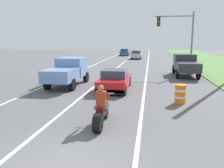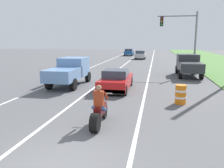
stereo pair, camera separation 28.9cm
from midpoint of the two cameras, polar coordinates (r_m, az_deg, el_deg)
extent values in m
cube|color=white|center=(26.38, -6.22, 3.52)|extent=(0.14, 120.00, 0.01)
cube|color=white|center=(25.25, 9.64, 3.11)|extent=(0.14, 120.00, 0.01)
cube|color=white|center=(25.57, 1.53, 3.35)|extent=(0.14, 120.00, 0.01)
cylinder|color=black|center=(8.42, -3.19, -9.54)|extent=(0.28, 0.69, 0.69)
cylinder|color=black|center=(9.86, -1.01, -6.68)|extent=(0.12, 0.63, 0.63)
cube|color=#590F0F|center=(9.10, -1.95, -6.23)|extent=(0.28, 1.10, 0.36)
cylinder|color=#B2B2B7|center=(9.68, -1.12, -4.75)|extent=(0.08, 0.36, 0.73)
cylinder|color=#A5A5AA|center=(9.56, -1.15, -2.29)|extent=(0.70, 0.05, 0.05)
cube|color=#993319|center=(8.75, -2.30, -3.65)|extent=(0.36, 0.24, 0.60)
sphere|color=#9E7051|center=(8.66, -2.32, -0.96)|extent=(0.22, 0.22, 0.22)
cylinder|color=#384C7A|center=(8.93, -3.37, -6.04)|extent=(0.14, 0.47, 0.32)
cylinder|color=#993319|center=(9.07, -3.23, -2.82)|extent=(0.10, 0.51, 0.40)
cylinder|color=#384C7A|center=(8.85, -1.10, -6.17)|extent=(0.14, 0.47, 0.32)
cylinder|color=#993319|center=(8.98, -0.50, -2.94)|extent=(0.10, 0.51, 0.40)
cube|color=red|center=(15.56, 1.59, 0.57)|extent=(1.80, 4.30, 0.64)
cube|color=#333D4C|center=(15.27, 1.48, 2.58)|extent=(1.56, 1.70, 0.52)
cube|color=black|center=(13.63, 0.21, -1.91)|extent=(1.76, 0.20, 0.28)
cylinder|color=black|center=(17.29, -0.19, 0.89)|extent=(0.24, 0.64, 0.64)
cylinder|color=black|center=(17.06, 5.09, 0.72)|extent=(0.24, 0.64, 0.64)
cylinder|color=black|center=(14.21, -2.63, -1.26)|extent=(0.24, 0.64, 0.64)
cylinder|color=black|center=(13.94, 3.78, -1.51)|extent=(0.24, 0.64, 0.64)
cube|color=#6B93C6|center=(18.01, -8.92, 4.24)|extent=(1.90, 2.10, 1.40)
cube|color=#333D4C|center=(18.30, -8.59, 5.56)|extent=(1.67, 0.29, 0.57)
cube|color=#6B93C6|center=(15.97, -11.59, 2.26)|extent=(1.90, 2.70, 0.80)
cylinder|color=black|center=(19.17, -10.50, 1.92)|extent=(0.28, 0.80, 0.80)
cylinder|color=black|center=(18.62, -5.49, 1.79)|extent=(0.28, 0.80, 0.80)
cylinder|color=black|center=(16.14, -14.77, 0.12)|extent=(0.28, 0.80, 0.80)
cylinder|color=black|center=(15.47, -8.94, -0.10)|extent=(0.28, 0.80, 0.80)
cube|color=#2D3035|center=(23.43, 18.46, 5.28)|extent=(1.90, 2.10, 1.40)
cube|color=#333D4C|center=(23.75, 18.40, 6.28)|extent=(1.67, 0.29, 0.57)
cube|color=#2D3035|center=(21.24, 19.20, 3.92)|extent=(1.90, 2.70, 0.80)
cylinder|color=black|center=(24.21, 16.05, 3.47)|extent=(0.28, 0.80, 0.80)
cylinder|color=black|center=(24.43, 20.12, 3.30)|extent=(0.28, 0.80, 0.80)
cylinder|color=black|center=(20.90, 16.86, 2.35)|extent=(0.28, 0.80, 0.80)
cylinder|color=black|center=(21.16, 21.55, 2.16)|extent=(0.28, 0.80, 0.80)
cylinder|color=gray|center=(24.35, 20.16, 9.42)|extent=(0.18, 0.18, 6.00)
cylinder|color=gray|center=(24.24, 16.10, 15.81)|extent=(3.69, 0.12, 0.12)
cube|color=black|center=(24.12, 12.51, 14.80)|extent=(0.32, 0.24, 0.90)
sphere|color=red|center=(24.01, 12.54, 15.50)|extent=(0.16, 0.16, 0.16)
sphere|color=orange|center=(23.98, 12.52, 14.83)|extent=(0.16, 0.16, 0.16)
sphere|color=green|center=(23.96, 12.49, 14.16)|extent=(0.16, 0.16, 0.16)
cylinder|color=orange|center=(12.57, 17.18, -2.47)|extent=(0.56, 0.56, 1.00)
cylinder|color=white|center=(12.53, 17.23, -1.58)|extent=(0.58, 0.58, 0.10)
cylinder|color=white|center=(12.61, 17.14, -3.13)|extent=(0.58, 0.58, 0.10)
cube|color=#B2B2B7|center=(42.21, 7.20, 7.04)|extent=(1.76, 4.00, 0.70)
cube|color=#333D4C|center=(41.98, 7.20, 7.84)|extent=(1.56, 2.00, 0.50)
cylinder|color=black|center=(43.68, 6.25, 6.71)|extent=(0.20, 0.60, 0.60)
cylinder|color=black|center=(43.58, 8.36, 6.66)|extent=(0.20, 0.60, 0.60)
cylinder|color=black|center=(40.90, 5.94, 6.46)|extent=(0.20, 0.60, 0.60)
cylinder|color=black|center=(40.79, 8.19, 6.40)|extent=(0.20, 0.60, 0.60)
cube|color=#194C8C|center=(51.44, 4.37, 7.72)|extent=(1.76, 4.00, 0.70)
cube|color=#333D4C|center=(51.21, 4.36, 8.38)|extent=(1.56, 2.00, 0.50)
cylinder|color=black|center=(52.94, 3.67, 7.43)|extent=(0.20, 0.60, 0.60)
cylinder|color=black|center=(52.76, 5.41, 7.40)|extent=(0.20, 0.60, 0.60)
cylinder|color=black|center=(50.16, 3.27, 7.26)|extent=(0.20, 0.60, 0.60)
cylinder|color=black|center=(49.98, 5.11, 7.22)|extent=(0.20, 0.60, 0.60)
camera|label=1|loc=(0.14, -89.32, 0.13)|focal=37.09mm
camera|label=2|loc=(0.14, 90.68, -0.13)|focal=37.09mm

